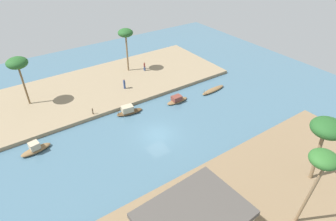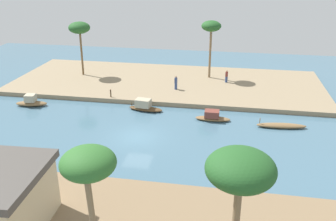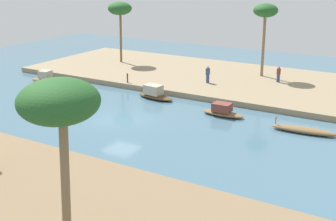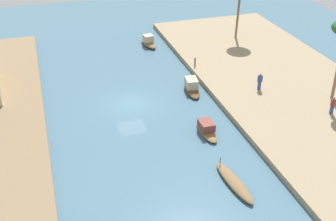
{
  "view_description": "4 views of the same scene",
  "coord_description": "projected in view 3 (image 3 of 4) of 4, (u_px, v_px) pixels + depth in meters",
  "views": [
    {
      "loc": [
        14.69,
        23.57,
        22.01
      ],
      "look_at": [
        -3.37,
        -2.59,
        0.89
      ],
      "focal_mm": 30.33,
      "sensor_mm": 36.0,
      "label": 1
    },
    {
      "loc": [
        -7.89,
        28.51,
        14.8
      ],
      "look_at": [
        -2.2,
        -3.72,
        1.19
      ],
      "focal_mm": 38.95,
      "sensor_mm": 36.0,
      "label": 2
    },
    {
      "loc": [
        -19.76,
        26.21,
        11.27
      ],
      "look_at": [
        -3.53,
        -1.28,
        0.94
      ],
      "focal_mm": 47.58,
      "sensor_mm": 36.0,
      "label": 3
    },
    {
      "loc": [
        -33.44,
        6.89,
        19.23
      ],
      "look_at": [
        -3.68,
        -2.41,
        0.98
      ],
      "focal_mm": 46.07,
      "sensor_mm": 36.0,
      "label": 4
    }
  ],
  "objects": [
    {
      "name": "riverbank_left",
      "position": [
        206.0,
        77.0,
        46.77
      ],
      "size": [
        38.58,
        15.06,
        0.5
      ],
      "primitive_type": "cube",
      "color": "#937F60",
      "rests_on": "ground"
    },
    {
      "name": "sampan_midstream",
      "position": [
        304.0,
        130.0,
        31.57
      ],
      "size": [
        4.72,
        1.36,
        0.94
      ],
      "rotation": [
        0.0,
        0.0,
        0.09
      ],
      "color": "brown",
      "rests_on": "river_water"
    },
    {
      "name": "sampan_with_red_awning",
      "position": [
        155.0,
        93.0,
        39.76
      ],
      "size": [
        3.79,
        1.65,
        1.24
      ],
      "rotation": [
        0.0,
        0.0,
        -0.12
      ],
      "color": "brown",
      "rests_on": "river_water"
    },
    {
      "name": "person_on_near_bank",
      "position": [
        208.0,
        75.0,
        43.12
      ],
      "size": [
        0.37,
        0.45,
        1.64
      ],
      "rotation": [
        0.0,
        0.0,
        1.42
      ],
      "color": "#33477A",
      "rests_on": "riverbank_left"
    },
    {
      "name": "palm_tree_left_far",
      "position": [
        120.0,
        9.0,
        50.97
      ],
      "size": [
        2.75,
        2.75,
        6.98
      ],
      "color": "brown",
      "rests_on": "riverbank_left"
    },
    {
      "name": "palm_tree_left_near",
      "position": [
        266.0,
        13.0,
        44.1
      ],
      "size": [
        2.46,
        2.46,
        7.33
      ],
      "color": "#7F6647",
      "rests_on": "riverbank_left"
    },
    {
      "name": "sampan_open_hull",
      "position": [
        46.0,
        79.0,
        45.06
      ],
      "size": [
        3.53,
        1.61,
        1.3
      ],
      "rotation": [
        0.0,
        0.0,
        0.14
      ],
      "color": "brown",
      "rests_on": "river_water"
    },
    {
      "name": "person_by_mooring",
      "position": [
        278.0,
        75.0,
        43.4
      ],
      "size": [
        0.4,
        0.42,
        1.55
      ],
      "rotation": [
        0.0,
        0.0,
        1.24
      ],
      "color": "#33477A",
      "rests_on": "riverbank_left"
    },
    {
      "name": "river_water",
      "position": [
        121.0,
        119.0,
        34.5
      ],
      "size": [
        68.74,
        68.74,
        0.0
      ],
      "primitive_type": "plane",
      "color": "#476B7F",
      "rests_on": "ground"
    },
    {
      "name": "sampan_upstream_small",
      "position": [
        223.0,
        111.0,
        35.16
      ],
      "size": [
        3.45,
        1.13,
        1.04
      ],
      "rotation": [
        0.0,
        0.0,
        0.0
      ],
      "color": "brown",
      "rests_on": "river_water"
    },
    {
      "name": "palm_tree_right_short",
      "position": [
        59.0,
        105.0,
        16.0
      ],
      "size": [
        3.03,
        3.03,
        7.0
      ],
      "color": "#7F6647",
      "rests_on": "riverbank_right"
    },
    {
      "name": "mooring_post",
      "position": [
        127.0,
        78.0,
        43.3
      ],
      "size": [
        0.14,
        0.14,
        0.89
      ],
      "primitive_type": "cylinder",
      "color": "#4C3823",
      "rests_on": "riverbank_left"
    }
  ]
}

